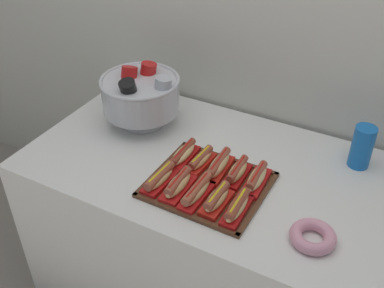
# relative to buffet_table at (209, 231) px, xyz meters

# --- Properties ---
(buffet_table) EXTENTS (1.41, 0.80, 0.77)m
(buffet_table) POSITION_rel_buffet_table_xyz_m (0.00, 0.00, 0.00)
(buffet_table) COLOR white
(buffet_table) RESTS_ON ground_plane
(serving_tray) EXTENTS (0.41, 0.36, 0.01)m
(serving_tray) POSITION_rel_buffet_table_xyz_m (0.05, -0.12, 0.37)
(serving_tray) COLOR #56331E
(serving_tray) RESTS_ON buffet_table
(hot_dog_0) EXTENTS (0.07, 0.17, 0.06)m
(hot_dog_0) POSITION_rel_buffet_table_xyz_m (-0.10, -0.21, 0.40)
(hot_dog_0) COLOR red
(hot_dog_0) RESTS_ON serving_tray
(hot_dog_1) EXTENTS (0.07, 0.17, 0.06)m
(hot_dog_1) POSITION_rel_buffet_table_xyz_m (-0.03, -0.21, 0.40)
(hot_dog_1) COLOR red
(hot_dog_1) RESTS_ON serving_tray
(hot_dog_2) EXTENTS (0.06, 0.18, 0.06)m
(hot_dog_2) POSITION_rel_buffet_table_xyz_m (0.05, -0.21, 0.40)
(hot_dog_2) COLOR red
(hot_dog_2) RESTS_ON serving_tray
(hot_dog_3) EXTENTS (0.07, 0.15, 0.06)m
(hot_dog_3) POSITION_rel_buffet_table_xyz_m (0.12, -0.21, 0.40)
(hot_dog_3) COLOR red
(hot_dog_3) RESTS_ON serving_tray
(hot_dog_4) EXTENTS (0.06, 0.17, 0.06)m
(hot_dog_4) POSITION_rel_buffet_table_xyz_m (0.20, -0.21, 0.40)
(hot_dog_4) COLOR #B21414
(hot_dog_4) RESTS_ON serving_tray
(hot_dog_5) EXTENTS (0.07, 0.17, 0.06)m
(hot_dog_5) POSITION_rel_buffet_table_xyz_m (-0.10, -0.04, 0.40)
(hot_dog_5) COLOR #B21414
(hot_dog_5) RESTS_ON serving_tray
(hot_dog_6) EXTENTS (0.07, 0.16, 0.06)m
(hot_dog_6) POSITION_rel_buffet_table_xyz_m (-0.02, -0.04, 0.40)
(hot_dog_6) COLOR red
(hot_dog_6) RESTS_ON serving_tray
(hot_dog_7) EXTENTS (0.07, 0.18, 0.06)m
(hot_dog_7) POSITION_rel_buffet_table_xyz_m (0.05, -0.04, 0.40)
(hot_dog_7) COLOR red
(hot_dog_7) RESTS_ON serving_tray
(hot_dog_8) EXTENTS (0.06, 0.15, 0.06)m
(hot_dog_8) POSITION_rel_buffet_table_xyz_m (0.13, -0.04, 0.40)
(hot_dog_8) COLOR #B21414
(hot_dog_8) RESTS_ON serving_tray
(hot_dog_9) EXTENTS (0.07, 0.17, 0.06)m
(hot_dog_9) POSITION_rel_buffet_table_xyz_m (0.20, -0.04, 0.40)
(hot_dog_9) COLOR red
(hot_dog_9) RESTS_ON serving_tray
(punch_bowl) EXTENTS (0.33, 0.33, 0.26)m
(punch_bowl) POSITION_rel_buffet_table_xyz_m (-0.38, 0.11, 0.51)
(punch_bowl) COLOR silver
(punch_bowl) RESTS_ON buffet_table
(cup_stack) EXTENTS (0.08, 0.08, 0.17)m
(cup_stack) POSITION_rel_buffet_table_xyz_m (0.49, 0.25, 0.45)
(cup_stack) COLOR blue
(cup_stack) RESTS_ON buffet_table
(donut) EXTENTS (0.15, 0.15, 0.04)m
(donut) POSITION_rel_buffet_table_xyz_m (0.45, -0.20, 0.39)
(donut) COLOR pink
(donut) RESTS_ON buffet_table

